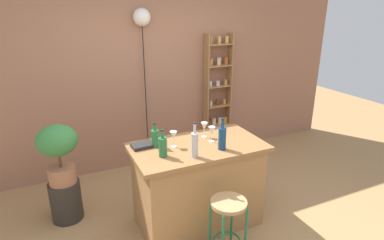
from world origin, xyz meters
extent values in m
plane|color=#A37A4C|center=(0.00, 0.00, 0.00)|extent=(12.00, 12.00, 0.00)
cube|color=#9E6B51|center=(0.00, 1.95, 1.40)|extent=(6.40, 0.10, 2.80)
cube|color=#9E7042|center=(0.00, 0.30, 0.44)|extent=(1.24, 0.69, 0.88)
cube|color=olive|center=(0.00, 0.30, 0.90)|extent=(1.35, 0.75, 0.04)
cylinder|color=#196642|center=(0.13, -0.43, 0.29)|extent=(0.02, 0.02, 0.59)
cylinder|color=#196642|center=(-0.11, -0.19, 0.29)|extent=(0.02, 0.02, 0.59)
cylinder|color=#196642|center=(0.13, -0.19, 0.29)|extent=(0.02, 0.02, 0.59)
torus|color=#196642|center=(0.01, -0.31, 0.20)|extent=(0.25, 0.25, 0.02)
cylinder|color=#A87F51|center=(0.01, -0.31, 0.61)|extent=(0.33, 0.33, 0.03)
cube|color=#9E7042|center=(0.86, 1.80, 0.94)|extent=(0.02, 0.16, 1.87)
cube|color=#9E7042|center=(1.26, 1.80, 0.94)|extent=(0.02, 0.16, 1.87)
cube|color=#9E7042|center=(1.06, 1.80, 0.16)|extent=(0.38, 0.16, 0.02)
cylinder|color=silver|center=(0.92, 1.80, 0.20)|extent=(0.07, 0.07, 0.07)
cylinder|color=brown|center=(0.98, 1.81, 0.20)|extent=(0.07, 0.07, 0.07)
cylinder|color=#994C23|center=(1.06, 1.81, 0.20)|extent=(0.07, 0.07, 0.07)
cylinder|color=brown|center=(1.14, 1.81, 0.20)|extent=(0.07, 0.07, 0.07)
cylinder|color=gold|center=(1.21, 1.80, 0.20)|extent=(0.07, 0.07, 0.07)
cube|color=#9E7042|center=(1.06, 1.80, 0.47)|extent=(0.38, 0.16, 0.02)
cylinder|color=brown|center=(0.91, 1.80, 0.53)|extent=(0.07, 0.07, 0.10)
cylinder|color=beige|center=(1.01, 1.81, 0.53)|extent=(0.07, 0.07, 0.10)
cylinder|color=beige|center=(1.12, 1.79, 0.53)|extent=(0.07, 0.07, 0.10)
cylinder|color=#AD7A38|center=(1.20, 1.79, 0.53)|extent=(0.07, 0.07, 0.10)
cube|color=#9E7042|center=(1.06, 1.80, 0.78)|extent=(0.38, 0.16, 0.02)
cylinder|color=beige|center=(0.94, 1.79, 0.83)|extent=(0.05, 0.05, 0.08)
cylinder|color=brown|center=(1.07, 1.81, 0.83)|extent=(0.05, 0.05, 0.08)
cylinder|color=#AD7A38|center=(1.19, 1.80, 0.83)|extent=(0.05, 0.05, 0.08)
cube|color=#9E7042|center=(1.06, 1.80, 1.09)|extent=(0.38, 0.16, 0.02)
cylinder|color=silver|center=(0.92, 1.79, 1.14)|extent=(0.06, 0.06, 0.08)
cylinder|color=silver|center=(1.06, 1.79, 1.14)|extent=(0.06, 0.06, 0.08)
cylinder|color=#AD7A38|center=(1.19, 1.80, 1.14)|extent=(0.06, 0.06, 0.08)
cube|color=#9E7042|center=(1.06, 1.80, 1.40)|extent=(0.38, 0.16, 0.02)
cylinder|color=#AD7A38|center=(0.93, 1.80, 1.47)|extent=(0.06, 0.06, 0.11)
cylinder|color=beige|center=(1.06, 1.80, 1.47)|extent=(0.06, 0.06, 0.11)
cylinder|color=#994C23|center=(1.19, 1.80, 1.47)|extent=(0.06, 0.06, 0.11)
cube|color=#9E7042|center=(1.06, 1.80, 1.72)|extent=(0.38, 0.16, 0.02)
cylinder|color=#AD7A38|center=(0.93, 1.80, 1.78)|extent=(0.05, 0.05, 0.10)
cylinder|color=gold|center=(1.07, 1.81, 1.78)|extent=(0.05, 0.05, 0.10)
cylinder|color=gold|center=(1.19, 1.80, 1.78)|extent=(0.05, 0.05, 0.10)
cylinder|color=#2D2823|center=(-1.29, 0.96, 0.23)|extent=(0.33, 0.33, 0.45)
cylinder|color=#A86B4C|center=(-1.29, 0.96, 0.55)|extent=(0.28, 0.28, 0.19)
cylinder|color=brown|center=(-1.29, 0.96, 0.72)|extent=(0.03, 0.03, 0.16)
ellipsoid|color=#387F3D|center=(-1.29, 0.96, 0.95)|extent=(0.41, 0.37, 0.33)
cylinder|color=#236638|center=(-0.40, 0.44, 1.01)|extent=(0.08, 0.08, 0.17)
cylinder|color=#236638|center=(-0.40, 0.44, 1.13)|extent=(0.03, 0.03, 0.07)
cylinder|color=black|center=(-0.40, 0.44, 1.17)|extent=(0.03, 0.03, 0.01)
cylinder|color=navy|center=(0.17, 0.12, 1.03)|extent=(0.08, 0.08, 0.22)
cylinder|color=navy|center=(0.17, 0.12, 1.18)|extent=(0.03, 0.03, 0.09)
cylinder|color=black|center=(0.17, 0.12, 1.23)|extent=(0.03, 0.03, 0.01)
cylinder|color=#B2B2B7|center=(-0.14, 0.07, 1.04)|extent=(0.07, 0.07, 0.24)
cylinder|color=#B2B2B7|center=(-0.14, 0.07, 1.20)|extent=(0.02, 0.02, 0.09)
cylinder|color=black|center=(-0.14, 0.07, 1.25)|extent=(0.03, 0.03, 0.01)
cylinder|color=#236638|center=(-0.41, 0.21, 1.01)|extent=(0.08, 0.08, 0.18)
cylinder|color=#236638|center=(-0.41, 0.21, 1.14)|extent=(0.03, 0.03, 0.07)
cylinder|color=black|center=(-0.41, 0.21, 1.18)|extent=(0.03, 0.03, 0.01)
cylinder|color=silver|center=(0.17, 0.32, 0.92)|extent=(0.06, 0.06, 0.00)
cylinder|color=silver|center=(0.17, 0.32, 0.96)|extent=(0.01, 0.01, 0.07)
cone|color=silver|center=(0.17, 0.32, 1.04)|extent=(0.07, 0.07, 0.08)
cylinder|color=silver|center=(0.15, 0.47, 0.92)|extent=(0.06, 0.06, 0.00)
cylinder|color=silver|center=(0.15, 0.47, 0.96)|extent=(0.01, 0.01, 0.07)
cone|color=silver|center=(0.15, 0.47, 1.04)|extent=(0.07, 0.07, 0.08)
cylinder|color=silver|center=(-0.24, 0.37, 0.92)|extent=(0.06, 0.06, 0.00)
cylinder|color=silver|center=(-0.24, 0.37, 0.96)|extent=(0.01, 0.01, 0.07)
cone|color=silver|center=(-0.24, 0.37, 1.04)|extent=(0.07, 0.07, 0.08)
cube|color=black|center=(-0.52, 0.49, 0.94)|extent=(0.22, 0.16, 0.03)
cylinder|color=black|center=(-0.07, 1.84, 1.06)|extent=(0.01, 0.01, 2.11)
sphere|color=white|center=(-0.07, 1.84, 2.11)|extent=(0.23, 0.23, 0.23)
camera|label=1|loc=(-1.30, -2.37, 2.25)|focal=30.01mm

